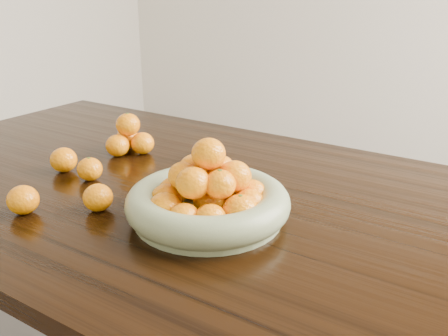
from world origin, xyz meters
The scene contains 8 objects.
dining_table centered at (0.00, 0.00, 0.66)m, with size 2.00×1.00×0.75m.
fruit_bowl centered at (0.05, -0.11, 0.80)m, with size 0.34×0.34×0.17m.
orange_pyramid centered at (-0.38, 0.11, 0.79)m, with size 0.13×0.13×0.11m.
loose_orange_0 centered at (-0.31, -0.09, 0.78)m, with size 0.06×0.06×0.06m, color orange.
loose_orange_1 centered at (-0.29, -0.30, 0.78)m, with size 0.07×0.07×0.06m, color orange.
loose_orange_2 centered at (-0.17, -0.20, 0.78)m, with size 0.06×0.06×0.06m, color orange.
loose_orange_3 centered at (-0.41, -0.09, 0.78)m, with size 0.07×0.07×0.06m, color orange.
loose_orange_4 centered at (-0.16, 0.19, 0.78)m, with size 0.06×0.06×0.06m, color orange.
Camera 1 is at (0.59, -0.87, 1.21)m, focal length 40.00 mm.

